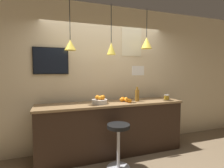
{
  "coord_description": "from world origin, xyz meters",
  "views": [
    {
      "loc": [
        -1.07,
        -2.34,
        1.58
      ],
      "look_at": [
        0.0,
        0.72,
        1.33
      ],
      "focal_mm": 28.0,
      "sensor_mm": 36.0,
      "label": 1
    }
  ],
  "objects_px": {
    "fruit_bowl": "(100,101)",
    "spread_jar": "(167,97)",
    "bar_stool": "(118,138)",
    "juice_bottle": "(137,95)",
    "mounted_tv": "(51,61)"
  },
  "relations": [
    {
      "from": "juice_bottle",
      "to": "bar_stool",
      "type": "bearing_deg",
      "value": -139.43
    },
    {
      "from": "juice_bottle",
      "to": "mounted_tv",
      "type": "xyz_separation_m",
      "value": [
        -1.57,
        0.39,
        0.66
      ]
    },
    {
      "from": "bar_stool",
      "to": "fruit_bowl",
      "type": "bearing_deg",
      "value": 109.0
    },
    {
      "from": "spread_jar",
      "to": "bar_stool",
      "type": "bearing_deg",
      "value": -158.47
    },
    {
      "from": "bar_stool",
      "to": "mounted_tv",
      "type": "distance_m",
      "value": 1.83
    },
    {
      "from": "bar_stool",
      "to": "fruit_bowl",
      "type": "relative_size",
      "value": 2.62
    },
    {
      "from": "fruit_bowl",
      "to": "spread_jar",
      "type": "distance_m",
      "value": 1.44
    },
    {
      "from": "fruit_bowl",
      "to": "juice_bottle",
      "type": "height_order",
      "value": "juice_bottle"
    },
    {
      "from": "juice_bottle",
      "to": "mounted_tv",
      "type": "height_order",
      "value": "mounted_tv"
    },
    {
      "from": "fruit_bowl",
      "to": "juice_bottle",
      "type": "distance_m",
      "value": 0.76
    },
    {
      "from": "juice_bottle",
      "to": "spread_jar",
      "type": "xyz_separation_m",
      "value": [
        0.69,
        0.0,
        -0.07
      ]
    },
    {
      "from": "bar_stool",
      "to": "spread_jar",
      "type": "bearing_deg",
      "value": 21.53
    },
    {
      "from": "spread_jar",
      "to": "mounted_tv",
      "type": "bearing_deg",
      "value": 170.28
    },
    {
      "from": "bar_stool",
      "to": "mounted_tv",
      "type": "relative_size",
      "value": 1.17
    },
    {
      "from": "bar_stool",
      "to": "juice_bottle",
      "type": "height_order",
      "value": "juice_bottle"
    }
  ]
}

